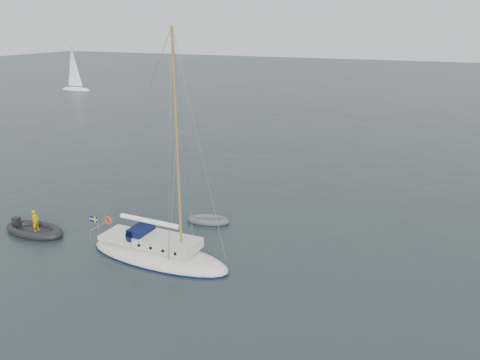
% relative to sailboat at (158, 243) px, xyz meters
% --- Properties ---
extents(ground, '(300.00, 300.00, 0.00)m').
position_rel_sailboat_xyz_m(ground, '(3.59, 2.97, -0.95)').
color(ground, black).
rests_on(ground, ground).
extents(sailboat, '(8.84, 2.65, 12.59)m').
position_rel_sailboat_xyz_m(sailboat, '(0.00, 0.00, 0.00)').
color(sailboat, white).
rests_on(sailboat, ground).
extents(dinghy, '(2.79, 1.26, 0.40)m').
position_rel_sailboat_xyz_m(dinghy, '(0.22, 5.42, -0.78)').
color(dinghy, '#535358').
rests_on(dinghy, ground).
extents(rib, '(4.17, 1.90, 1.57)m').
position_rel_sailboat_xyz_m(rib, '(-8.72, -0.25, -0.70)').
color(rib, black).
rests_on(rib, ground).
extents(distant_yacht_a, '(6.55, 3.49, 8.68)m').
position_rel_sailboat_xyz_m(distant_yacht_a, '(-51.65, 50.91, 2.75)').
color(distant_yacht_a, white).
rests_on(distant_yacht_a, ground).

